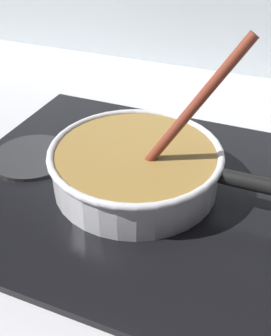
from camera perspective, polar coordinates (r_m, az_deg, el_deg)
The scene contains 4 objects.
hob_plate at distance 0.62m, azimuth -0.00°, elevation -2.66°, with size 0.56×0.48×0.01m, color black.
burner_ring at distance 0.62m, azimuth -0.00°, elevation -1.93°, with size 0.16×0.16×0.01m, color #592D0C.
spare_burner at distance 0.70m, azimuth -14.56°, elevation 1.61°, with size 0.14×0.14×0.01m, color #262628.
cooking_pan at distance 0.60m, azimuth 0.20°, elevation 0.37°, with size 0.41×0.26×0.24m.
Camera 1 is at (0.16, -0.21, 0.39)m, focal length 42.62 mm.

